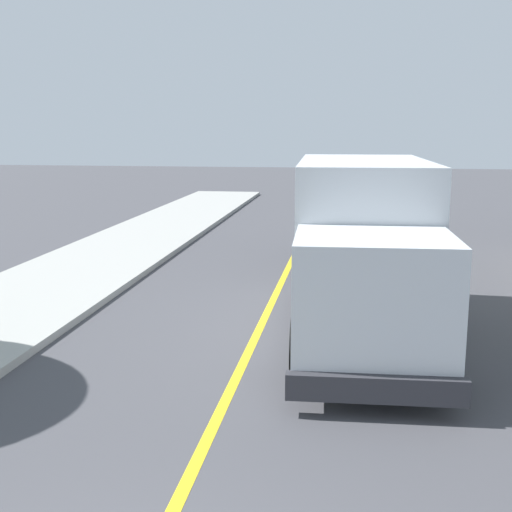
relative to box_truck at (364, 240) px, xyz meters
The scene contains 4 objects.
centre_line_yellow 2.92m from the box_truck, 145.90° to the left, with size 0.16×56.00×0.01m, color gold.
box_truck is the anchor object (origin of this frame).
parked_car_near 7.48m from the box_truck, 88.44° to the left, with size 1.93×4.45×1.67m.
parked_car_mid 13.73m from the box_truck, 88.39° to the left, with size 1.84×4.42×1.67m.
Camera 1 is at (1.71, -3.51, 3.82)m, focal length 46.35 mm.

